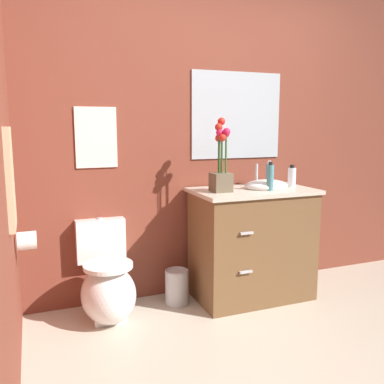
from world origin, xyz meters
name	(u,v)px	position (x,y,z in m)	size (l,w,h in m)	color
wall_back	(230,140)	(0.20, 1.53, 1.25)	(4.59, 0.05, 2.50)	brown
toilet	(107,286)	(-0.90, 1.23, 0.24)	(0.38, 0.59, 0.69)	white
vanity_cabinet	(252,242)	(0.25, 1.20, 0.45)	(0.94, 0.56, 1.06)	brown
flower_vase	(221,166)	(-0.04, 1.18, 1.07)	(0.14, 0.14, 0.55)	brown
soap_bottle	(292,177)	(0.60, 1.20, 0.96)	(0.07, 0.07, 0.18)	white
lotion_bottle	(270,177)	(0.33, 1.10, 0.98)	(0.05, 0.05, 0.22)	teal
hand_wash_bottle	(269,174)	(0.46, 1.32, 0.97)	(0.05, 0.05, 0.21)	teal
trash_bin	(177,287)	(-0.36, 1.29, 0.14)	(0.18, 0.18, 0.27)	#B7B7BC
wall_poster	(96,138)	(-0.90, 1.50, 1.28)	(0.30, 0.01, 0.44)	silver
wall_mirror	(237,115)	(0.25, 1.50, 1.45)	(0.80, 0.01, 0.70)	#B2BCC6
hanging_towel	(10,178)	(-1.46, 0.70, 1.10)	(0.03, 0.28, 0.52)	tan
toilet_paper_roll	(27,241)	(-1.40, 1.03, 0.68)	(0.11, 0.11, 0.11)	white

